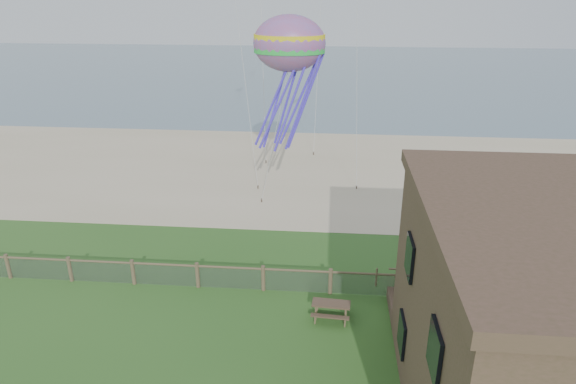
# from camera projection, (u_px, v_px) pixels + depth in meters

# --- Properties ---
(sand_beach) EXTENTS (72.00, 20.00, 0.02)m
(sand_beach) POSITION_uv_depth(u_px,v_px,m) (292.00, 170.00, 37.92)
(sand_beach) COLOR tan
(sand_beach) RESTS_ON ground
(ocean) EXTENTS (160.00, 68.00, 0.02)m
(ocean) POSITION_uv_depth(u_px,v_px,m) (315.00, 72.00, 78.44)
(ocean) COLOR slate
(ocean) RESTS_ON ground
(chainlink_fence) EXTENTS (36.20, 0.20, 1.25)m
(chainlink_fence) POSITION_uv_depth(u_px,v_px,m) (263.00, 280.00, 22.97)
(chainlink_fence) COLOR #4E3B2C
(chainlink_fence) RESTS_ON ground
(motel_deck) EXTENTS (15.00, 2.00, 0.50)m
(motel_deck) POSITION_uv_depth(u_px,v_px,m) (573.00, 314.00, 21.12)
(motel_deck) COLOR brown
(motel_deck) RESTS_ON ground
(picnic_table) EXTENTS (1.64, 1.29, 0.66)m
(picnic_table) POSITION_uv_depth(u_px,v_px,m) (331.00, 312.00, 21.13)
(picnic_table) COLOR brown
(picnic_table) RESTS_ON ground
(octopus_kite) EXTENTS (3.99, 3.13, 7.42)m
(octopus_kite) POSITION_uv_depth(u_px,v_px,m) (289.00, 82.00, 26.38)
(octopus_kite) COLOR #FC272C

